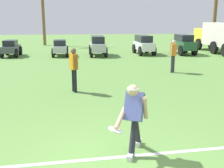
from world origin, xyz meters
The scene contains 13 objects.
field_line_paint centered at (0.00, 0.47, 0.00)m, with size 19.05×0.10×0.01m, color white.
frisbee_thrower centered at (0.31, 0.59, 0.80)m, with size 0.73×0.97×1.41m.
frisbee_in_flight centered at (-0.09, 0.18, 0.68)m, with size 0.27×0.28×0.11m.
teammate_near_sideline centered at (-0.96, 5.41, 0.94)m, with size 0.32×0.48×1.56m.
teammate_midfield centered at (3.63, 8.59, 0.94)m, with size 0.38×0.42×1.56m.
parked_car_slot_b centered at (-5.51, 15.28, 0.56)m, with size 1.14×2.22×1.10m.
parked_car_slot_c centered at (-2.21, 15.20, 0.56)m, with size 1.18×2.24×1.10m.
parked_car_slot_d centered at (0.37, 15.07, 0.72)m, with size 1.18×2.42×1.34m.
parked_car_slot_e centered at (3.69, 15.49, 0.72)m, with size 1.31×2.47×1.34m.
parked_car_slot_f centered at (6.53, 15.20, 0.74)m, with size 1.27×2.39×1.40m.
box_truck centered at (9.39, 15.82, 1.23)m, with size 1.55×5.94×2.20m.
palm_tree_far_left centered at (-4.25, 23.00, 4.06)m, with size 3.53×3.35×6.37m.
palm_tree_left_of_centre centered at (12.68, 23.66, 4.04)m, with size 3.71×3.45×6.94m.
Camera 1 is at (-0.61, -4.36, 2.59)m, focal length 45.00 mm.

